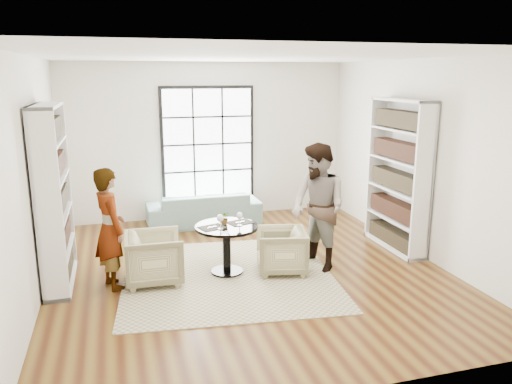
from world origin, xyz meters
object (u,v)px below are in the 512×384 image
object	(u,v)px
wine_glass_left	(220,219)
wine_glass_right	(239,216)
pedestal_table	(227,239)
sofa	(204,208)
armchair_left	(154,258)
flower_centerpiece	(225,218)
person_left	(110,229)
armchair_right	(281,251)
person_right	(318,207)

from	to	relation	value
wine_glass_left	wine_glass_right	size ratio (longest dim) A/B	1.06
pedestal_table	sofa	xyz separation A→B (m)	(0.11, 2.47, -0.21)
armchair_left	flower_centerpiece	distance (m)	1.10
armchair_left	person_left	world-z (taller)	person_left
flower_centerpiece	armchair_right	bearing A→B (deg)	-16.37
sofa	wine_glass_left	bearing A→B (deg)	84.65
pedestal_table	person_right	world-z (taller)	person_right
sofa	person_left	world-z (taller)	person_left
pedestal_table	person_left	distance (m)	1.59
pedestal_table	wine_glass_right	size ratio (longest dim) A/B	4.47
person_right	wine_glass_right	size ratio (longest dim) A/B	9.25
armchair_right	person_left	world-z (taller)	person_left
person_right	flower_centerpiece	distance (m)	1.34
sofa	person_left	size ratio (longest dim) A/B	1.30
person_left	wine_glass_left	bearing A→B (deg)	-113.66
pedestal_table	wine_glass_left	world-z (taller)	wine_glass_left
sofa	armchair_left	size ratio (longest dim) A/B	2.75
person_left	wine_glass_left	xyz separation A→B (m)	(1.45, -0.10, 0.05)
armchair_right	wine_glass_left	world-z (taller)	wine_glass_left
pedestal_table	wine_glass_right	distance (m)	0.38
sofa	armchair_right	xyz separation A→B (m)	(0.65, -2.63, 0.01)
sofa	armchair_right	bearing A→B (deg)	103.45
pedestal_table	wine_glass_left	xyz separation A→B (m)	(-0.11, -0.14, 0.34)
sofa	wine_glass_left	world-z (taller)	wine_glass_left
sofa	armchair_left	world-z (taller)	armchair_left
person_left	flower_centerpiece	size ratio (longest dim) A/B	8.51
person_left	armchair_left	bearing A→B (deg)	-109.72
pedestal_table	wine_glass_right	bearing A→B (deg)	-17.69
armchair_left	wine_glass_right	world-z (taller)	wine_glass_right
armchair_right	person_left	distance (m)	2.38
person_left	wine_glass_right	distance (m)	1.74
sofa	wine_glass_left	xyz separation A→B (m)	(-0.22, -2.61, 0.55)
sofa	flower_centerpiece	distance (m)	2.46
pedestal_table	armchair_right	world-z (taller)	pedestal_table
wine_glass_right	flower_centerpiece	world-z (taller)	wine_glass_right
person_right	flower_centerpiece	world-z (taller)	person_right
wine_glass_left	flower_centerpiece	bearing A→B (deg)	62.85
pedestal_table	person_right	distance (m)	1.38
flower_centerpiece	person_left	bearing A→B (deg)	-176.23
person_left	wine_glass_right	size ratio (longest dim) A/B	8.17
pedestal_table	flower_centerpiece	distance (m)	0.29
sofa	armchair_left	xyz separation A→B (m)	(-1.12, -2.51, 0.04)
flower_centerpiece	person_right	bearing A→B (deg)	-9.72
wine_glass_right	armchair_left	bearing A→B (deg)	179.06
pedestal_table	wine_glass_left	size ratio (longest dim) A/B	4.23
wine_glass_left	person_right	bearing A→B (deg)	-0.99
person_left	flower_centerpiece	world-z (taller)	person_left
pedestal_table	armchair_left	bearing A→B (deg)	-177.93
armchair_right	person_left	bearing A→B (deg)	-80.39
sofa	armchair_left	distance (m)	2.75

